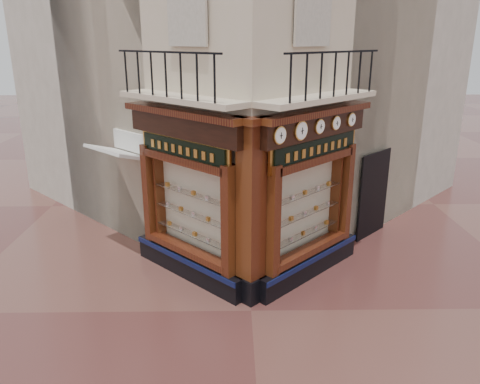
{
  "coord_description": "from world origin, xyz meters",
  "views": [
    {
      "loc": [
        -0.37,
        -8.49,
        5.39
      ],
      "look_at": [
        -0.2,
        2.0,
        1.96
      ],
      "focal_mm": 35.0,
      "sensor_mm": 36.0,
      "label": 1
    }
  ],
  "objects_px": {
    "corner_pilaster": "(251,215)",
    "awning": "(126,249)",
    "clock_e": "(351,120)",
    "signboard_left": "(183,150)",
    "clock_d": "(336,123)",
    "signboard_right": "(316,149)",
    "clock_a": "(280,135)",
    "clock_b": "(301,131)",
    "clock_c": "(320,127)"
  },
  "relations": [
    {
      "from": "clock_e",
      "to": "signboard_left",
      "type": "distance_m",
      "value": 3.96
    },
    {
      "from": "clock_b",
      "to": "signboard_right",
      "type": "bearing_deg",
      "value": 8.63
    },
    {
      "from": "signboard_left",
      "to": "awning",
      "type": "bearing_deg",
      "value": 4.45
    },
    {
      "from": "corner_pilaster",
      "to": "clock_a",
      "type": "height_order",
      "value": "corner_pilaster"
    },
    {
      "from": "corner_pilaster",
      "to": "signboard_left",
      "type": "xyz_separation_m",
      "value": [
        -1.46,
        1.01,
        1.15
      ]
    },
    {
      "from": "awning",
      "to": "signboard_right",
      "type": "xyz_separation_m",
      "value": [
        4.72,
        -1.54,
        3.1
      ]
    },
    {
      "from": "clock_b",
      "to": "signboard_left",
      "type": "distance_m",
      "value": 2.61
    },
    {
      "from": "clock_a",
      "to": "clock_c",
      "type": "xyz_separation_m",
      "value": [
        0.94,
        0.94,
        0.0
      ]
    },
    {
      "from": "signboard_left",
      "to": "signboard_right",
      "type": "relative_size",
      "value": 0.94
    },
    {
      "from": "corner_pilaster",
      "to": "clock_d",
      "type": "xyz_separation_m",
      "value": [
        1.93,
        1.33,
        1.67
      ]
    },
    {
      "from": "clock_b",
      "to": "clock_e",
      "type": "height_order",
      "value": "clock_b"
    },
    {
      "from": "clock_b",
      "to": "clock_e",
      "type": "bearing_deg",
      "value": -0.0
    },
    {
      "from": "clock_e",
      "to": "corner_pilaster",
      "type": "bearing_deg",
      "value": 171.75
    },
    {
      "from": "clock_c",
      "to": "signboard_right",
      "type": "relative_size",
      "value": 0.15
    },
    {
      "from": "clock_c",
      "to": "signboard_left",
      "type": "bearing_deg",
      "value": 132.53
    },
    {
      "from": "clock_d",
      "to": "signboard_right",
      "type": "height_order",
      "value": "clock_d"
    },
    {
      "from": "corner_pilaster",
      "to": "awning",
      "type": "relative_size",
      "value": 2.37
    },
    {
      "from": "corner_pilaster",
      "to": "signboard_left",
      "type": "relative_size",
      "value": 1.88
    },
    {
      "from": "clock_c",
      "to": "signboard_right",
      "type": "distance_m",
      "value": 0.54
    },
    {
      "from": "awning",
      "to": "signboard_right",
      "type": "distance_m",
      "value": 5.85
    },
    {
      "from": "clock_c",
      "to": "clock_d",
      "type": "xyz_separation_m",
      "value": [
        0.44,
        0.44,
        -0.0
      ]
    },
    {
      "from": "corner_pilaster",
      "to": "awning",
      "type": "bearing_deg",
      "value": 96.94
    },
    {
      "from": "clock_a",
      "to": "clock_e",
      "type": "distance_m",
      "value": 2.6
    },
    {
      "from": "clock_d",
      "to": "signboard_right",
      "type": "relative_size",
      "value": 0.14
    },
    {
      "from": "awning",
      "to": "signboard_right",
      "type": "bearing_deg",
      "value": -153.06
    },
    {
      "from": "clock_a",
      "to": "clock_e",
      "type": "xyz_separation_m",
      "value": [
        1.84,
        1.84,
        0.0
      ]
    },
    {
      "from": "corner_pilaster",
      "to": "clock_d",
      "type": "distance_m",
      "value": 2.88
    },
    {
      "from": "clock_b",
      "to": "signboard_left",
      "type": "xyz_separation_m",
      "value": [
        -2.49,
        0.59,
        -0.52
      ]
    },
    {
      "from": "clock_d",
      "to": "clock_e",
      "type": "distance_m",
      "value": 0.64
    },
    {
      "from": "clock_a",
      "to": "clock_c",
      "type": "height_order",
      "value": "clock_a"
    },
    {
      "from": "corner_pilaster",
      "to": "awning",
      "type": "distance_m",
      "value": 4.58
    },
    {
      "from": "corner_pilaster",
      "to": "clock_a",
      "type": "xyz_separation_m",
      "value": [
        0.55,
        -0.06,
        1.67
      ]
    },
    {
      "from": "corner_pilaster",
      "to": "clock_e",
      "type": "bearing_deg",
      "value": -8.25
    },
    {
      "from": "clock_b",
      "to": "signboard_right",
      "type": "height_order",
      "value": "clock_b"
    },
    {
      "from": "awning",
      "to": "clock_a",
      "type": "bearing_deg",
      "value": -169.45
    },
    {
      "from": "clock_d",
      "to": "clock_e",
      "type": "bearing_deg",
      "value": 0.0
    },
    {
      "from": "corner_pilaster",
      "to": "signboard_right",
      "type": "bearing_deg",
      "value": -10.25
    },
    {
      "from": "signboard_left",
      "to": "clock_b",
      "type": "bearing_deg",
      "value": -148.42
    },
    {
      "from": "clock_d",
      "to": "clock_e",
      "type": "height_order",
      "value": "clock_d"
    },
    {
      "from": "clock_d",
      "to": "corner_pilaster",
      "type": "bearing_deg",
      "value": 169.5
    },
    {
      "from": "clock_b",
      "to": "clock_c",
      "type": "height_order",
      "value": "clock_b"
    },
    {
      "from": "awning",
      "to": "clock_e",
      "type": "bearing_deg",
      "value": -142.78
    },
    {
      "from": "clock_c",
      "to": "signboard_right",
      "type": "xyz_separation_m",
      "value": [
        -0.03,
        0.13,
        -0.52
      ]
    },
    {
      "from": "clock_c",
      "to": "awning",
      "type": "distance_m",
      "value": 6.2
    },
    {
      "from": "clock_c",
      "to": "clock_e",
      "type": "relative_size",
      "value": 1.03
    },
    {
      "from": "clock_e",
      "to": "signboard_left",
      "type": "bearing_deg",
      "value": 146.29
    },
    {
      "from": "clock_e",
      "to": "awning",
      "type": "height_order",
      "value": "clock_e"
    },
    {
      "from": "clock_e",
      "to": "signboard_right",
      "type": "relative_size",
      "value": 0.14
    },
    {
      "from": "signboard_right",
      "to": "clock_e",
      "type": "bearing_deg",
      "value": -5.28
    },
    {
      "from": "clock_b",
      "to": "awning",
      "type": "height_order",
      "value": "clock_b"
    }
  ]
}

